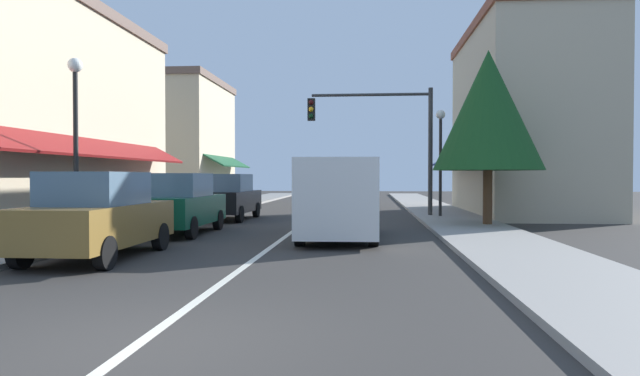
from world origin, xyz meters
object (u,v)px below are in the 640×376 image
object	(u,v)px
van_in_lane	(338,196)
street_lamp_left_near	(76,118)
parked_car_third_left	(228,197)
traffic_signal_mast_arm	(385,129)
parked_car_second_left	(179,204)
parked_car_nearest_left	(98,216)
tree_right_near	(488,110)
street_lamp_right_mid	(441,145)

from	to	relation	value
van_in_lane	street_lamp_left_near	distance (m)	6.95
parked_car_third_left	traffic_signal_mast_arm	distance (m)	6.87
parked_car_second_left	parked_car_third_left	world-z (taller)	same
parked_car_nearest_left	traffic_signal_mast_arm	distance (m)	13.60
street_lamp_left_near	tree_right_near	bearing A→B (deg)	25.32
traffic_signal_mast_arm	street_lamp_right_mid	distance (m)	2.29
traffic_signal_mast_arm	parked_car_third_left	bearing A→B (deg)	-165.62
street_lamp_left_near	street_lamp_right_mid	bearing A→B (deg)	41.57
parked_car_third_left	van_in_lane	bearing A→B (deg)	-52.09
van_in_lane	traffic_signal_mast_arm	xyz separation A→B (m)	(1.49, 7.75, 2.46)
parked_car_second_left	street_lamp_right_mid	world-z (taller)	street_lamp_right_mid
parked_car_third_left	van_in_lane	size ratio (longest dim) A/B	0.79
van_in_lane	tree_right_near	xyz separation A→B (m)	(4.70, 3.63, 2.68)
parked_car_third_left	van_in_lane	world-z (taller)	van_in_lane
parked_car_second_left	parked_car_third_left	distance (m)	5.39
parked_car_nearest_left	parked_car_third_left	size ratio (longest dim) A/B	1.00
street_lamp_left_near	street_lamp_right_mid	world-z (taller)	street_lamp_left_near
parked_car_nearest_left	parked_car_third_left	distance (m)	10.23
parked_car_second_left	tree_right_near	size ratio (longest dim) A/B	0.71
street_lamp_left_near	tree_right_near	world-z (taller)	tree_right_near
parked_car_second_left	van_in_lane	distance (m)	4.76
parked_car_nearest_left	street_lamp_left_near	xyz separation A→B (m)	(-1.77, 2.40, 2.25)
parked_car_second_left	street_lamp_left_near	size ratio (longest dim) A/B	0.89
parked_car_nearest_left	van_in_lane	size ratio (longest dim) A/B	0.79
traffic_signal_mast_arm	street_lamp_left_near	distance (m)	12.32
parked_car_nearest_left	street_lamp_left_near	size ratio (longest dim) A/B	0.89
parked_car_nearest_left	street_lamp_right_mid	size ratio (longest dim) A/B	0.96
parked_car_second_left	traffic_signal_mast_arm	world-z (taller)	traffic_signal_mast_arm
parked_car_third_left	street_lamp_left_near	bearing A→B (deg)	-102.05
parked_car_third_left	tree_right_near	xyz separation A→B (m)	(9.30, -2.56, 2.95)
parked_car_third_left	tree_right_near	size ratio (longest dim) A/B	0.71
parked_car_second_left	van_in_lane	xyz separation A→B (m)	(4.69, -0.80, 0.27)
parked_car_third_left	street_lamp_left_near	distance (m)	8.36
street_lamp_left_near	traffic_signal_mast_arm	bearing A→B (deg)	49.76
parked_car_nearest_left	street_lamp_right_mid	world-z (taller)	street_lamp_right_mid
parked_car_nearest_left	street_lamp_right_mid	xyz separation A→B (m)	(8.33, 11.36, 2.06)
van_in_lane	street_lamp_left_near	xyz separation A→B (m)	(-6.46, -1.64, 1.98)
parked_car_second_left	traffic_signal_mast_arm	distance (m)	9.70
parked_car_nearest_left	van_in_lane	world-z (taller)	van_in_lane
traffic_signal_mast_arm	street_lamp_right_mid	bearing A→B (deg)	-11.55
traffic_signal_mast_arm	street_lamp_left_near	size ratio (longest dim) A/B	1.14
parked_car_third_left	van_in_lane	distance (m)	7.72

